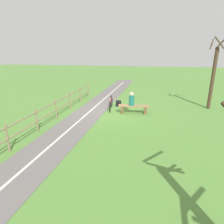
# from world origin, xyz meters

# --- Properties ---
(ground_plane) EXTENTS (80.00, 80.00, 0.00)m
(ground_plane) POSITION_xyz_m (0.00, 0.00, 0.00)
(ground_plane) COLOR #548438
(paved_path) EXTENTS (2.66, 36.03, 0.02)m
(paved_path) POSITION_xyz_m (1.28, 4.00, 0.01)
(paved_path) COLOR #66605E
(paved_path) RESTS_ON ground_plane
(path_centre_line) EXTENTS (0.81, 31.99, 0.00)m
(path_centre_line) POSITION_xyz_m (1.28, 4.00, 0.02)
(path_centre_line) COLOR silver
(path_centre_line) RESTS_ON paved_path
(bench) EXTENTS (1.87, 0.53, 0.50)m
(bench) POSITION_xyz_m (-1.50, 0.12, 0.35)
(bench) COLOR #937047
(bench) RESTS_ON ground_plane
(person_seated) EXTENTS (0.34, 0.34, 0.80)m
(person_seated) POSITION_xyz_m (-1.36, 0.14, 0.87)
(person_seated) COLOR #1E6B66
(person_seated) RESTS_ON bench
(bicycle) EXTENTS (0.22, 1.77, 0.86)m
(bicycle) POSITION_xyz_m (0.02, -0.40, 0.36)
(bicycle) COLOR black
(bicycle) RESTS_ON ground_plane
(backpack) EXTENTS (0.36, 0.36, 0.40)m
(backpack) POSITION_xyz_m (-0.35, -1.21, 0.20)
(backpack) COLOR black
(backpack) RESTS_ON ground_plane
(fence_roadside) EXTENTS (0.21, 17.15, 1.10)m
(fence_roadside) POSITION_xyz_m (2.59, 4.78, 0.65)
(fence_roadside) COLOR #847051
(fence_roadside) RESTS_ON ground_plane
(tree_by_path) EXTENTS (1.24, 1.23, 4.82)m
(tree_by_path) POSITION_xyz_m (-6.22, -1.92, 2.18)
(tree_by_path) COLOR #473323
(tree_by_path) RESTS_ON ground_plane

